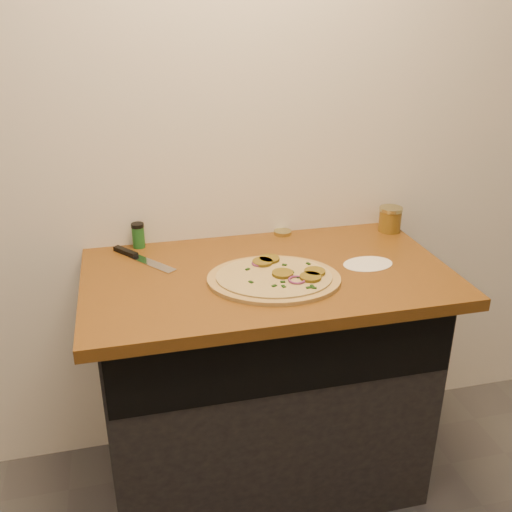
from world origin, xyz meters
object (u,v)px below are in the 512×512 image
object	(u,v)px
pizza	(275,278)
chefs_knife	(138,257)
spice_shaker	(138,235)
salsa_jar	(390,219)

from	to	relation	value
pizza	chefs_knife	bearing A→B (deg)	146.67
pizza	spice_shaker	distance (m)	0.56
spice_shaker	pizza	bearing A→B (deg)	-42.82
pizza	salsa_jar	xyz separation A→B (m)	(0.54, 0.31, 0.04)
chefs_knife	salsa_jar	bearing A→B (deg)	2.44
pizza	chefs_knife	xyz separation A→B (m)	(-0.42, 0.27, -0.00)
pizza	salsa_jar	bearing A→B (deg)	30.03
pizza	chefs_knife	world-z (taller)	pizza
spice_shaker	salsa_jar	bearing A→B (deg)	-3.74
pizza	chefs_knife	distance (m)	0.50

